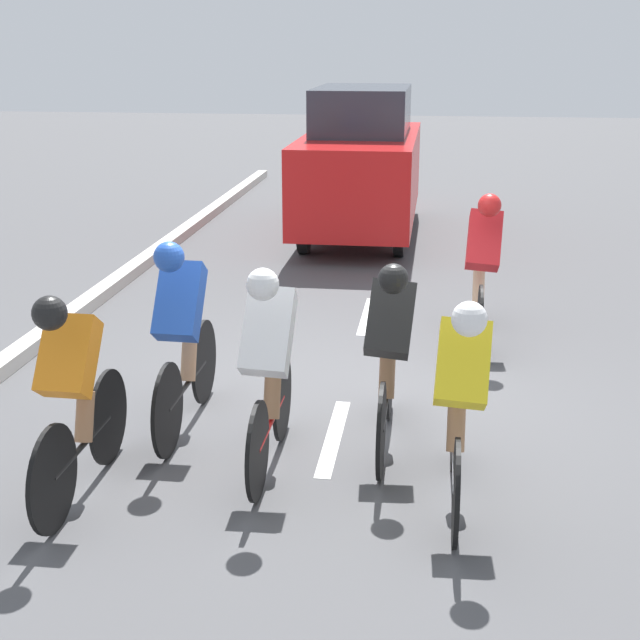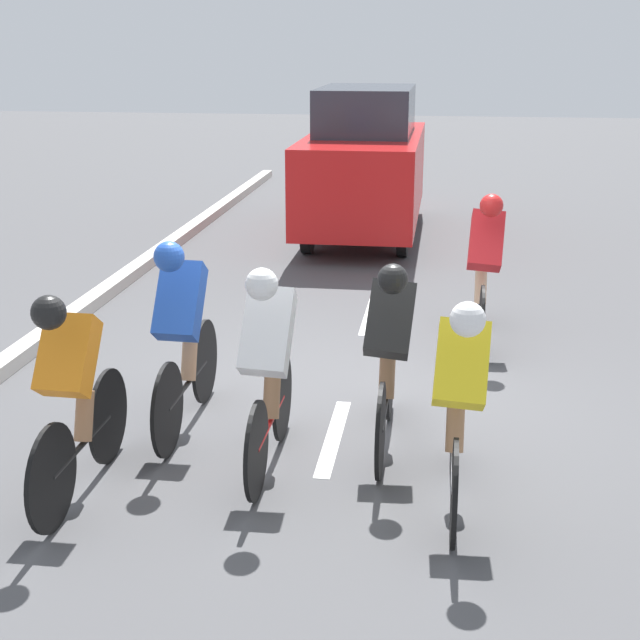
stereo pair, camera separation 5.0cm
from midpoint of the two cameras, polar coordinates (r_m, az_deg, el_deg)
ground_plane at (r=7.56m, az=1.68°, el=-5.45°), size 60.00×60.00×0.00m
lane_stripe_mid at (r=6.98m, az=1.09°, el=-7.47°), size 0.12×1.40×0.01m
lane_stripe_far at (r=9.96m, az=3.34°, el=0.27°), size 0.12×1.40×0.01m
cyclist_yellow at (r=5.74m, az=9.13°, el=-5.01°), size 0.35×1.69×1.49m
cyclist_orange at (r=6.02m, az=-15.31°, el=-4.39°), size 0.33×1.66×1.48m
cyclist_red at (r=9.01m, az=10.61°, el=3.48°), size 0.36×1.75×1.56m
cyclist_black at (r=6.52m, az=4.63°, el=-2.04°), size 0.37×1.74×1.50m
cyclist_white at (r=6.16m, az=-3.10°, el=-2.84°), size 0.35×1.63×1.55m
cyclist_blue at (r=6.89m, az=-8.60°, el=-0.72°), size 0.33×1.76×1.57m
support_car at (r=13.95m, az=2.98°, el=9.98°), size 1.70×4.31×2.26m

